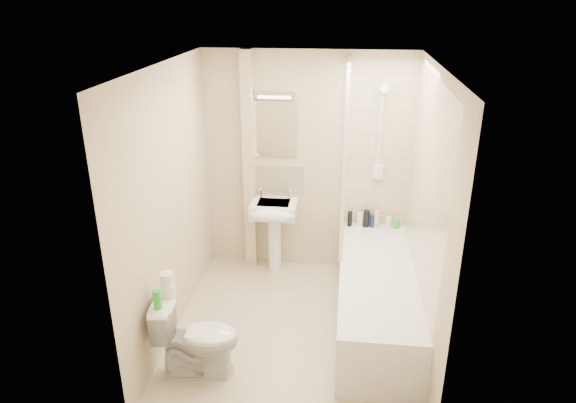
# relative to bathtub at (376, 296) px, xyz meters

# --- Properties ---
(floor) EXTENTS (2.50, 2.50, 0.00)m
(floor) POSITION_rel_bathtub_xyz_m (-0.75, -0.20, -0.29)
(floor) COLOR beige
(floor) RESTS_ON ground
(wall_back) EXTENTS (2.20, 0.02, 2.40)m
(wall_back) POSITION_rel_bathtub_xyz_m (-0.75, 1.05, 0.91)
(wall_back) COLOR beige
(wall_back) RESTS_ON ground
(wall_left) EXTENTS (0.02, 2.50, 2.40)m
(wall_left) POSITION_rel_bathtub_xyz_m (-1.85, -0.20, 0.91)
(wall_left) COLOR beige
(wall_left) RESTS_ON ground
(wall_right) EXTENTS (0.02, 2.50, 2.40)m
(wall_right) POSITION_rel_bathtub_xyz_m (0.35, -0.20, 0.91)
(wall_right) COLOR beige
(wall_right) RESTS_ON ground
(ceiling) EXTENTS (2.20, 2.50, 0.02)m
(ceiling) POSITION_rel_bathtub_xyz_m (-0.75, -0.20, 2.11)
(ceiling) COLOR white
(ceiling) RESTS_ON wall_back
(tile_back) EXTENTS (0.70, 0.01, 1.75)m
(tile_back) POSITION_rel_bathtub_xyz_m (0.00, 1.04, 1.14)
(tile_back) COLOR beige
(tile_back) RESTS_ON wall_back
(tile_right) EXTENTS (0.01, 2.10, 1.75)m
(tile_right) POSITION_rel_bathtub_xyz_m (0.34, 0.00, 1.14)
(tile_right) COLOR beige
(tile_right) RESTS_ON wall_right
(pipe_boxing) EXTENTS (0.12, 0.12, 2.40)m
(pipe_boxing) POSITION_rel_bathtub_xyz_m (-1.37, 0.99, 0.91)
(pipe_boxing) COLOR beige
(pipe_boxing) RESTS_ON ground
(splashback) EXTENTS (0.60, 0.02, 0.30)m
(splashback) POSITION_rel_bathtub_xyz_m (-1.09, 1.04, 0.74)
(splashback) COLOR beige
(splashback) RESTS_ON wall_back
(mirror) EXTENTS (0.46, 0.01, 0.60)m
(mirror) POSITION_rel_bathtub_xyz_m (-1.09, 1.04, 1.29)
(mirror) COLOR white
(mirror) RESTS_ON wall_back
(strip_light) EXTENTS (0.42, 0.07, 0.07)m
(strip_light) POSITION_rel_bathtub_xyz_m (-1.09, 1.02, 1.66)
(strip_light) COLOR silver
(strip_light) RESTS_ON wall_back
(bathtub) EXTENTS (0.70, 2.10, 0.55)m
(bathtub) POSITION_rel_bathtub_xyz_m (0.00, 0.00, 0.00)
(bathtub) COLOR white
(bathtub) RESTS_ON ground
(shower_screen) EXTENTS (0.04, 0.92, 1.80)m
(shower_screen) POSITION_rel_bathtub_xyz_m (-0.35, 0.60, 1.16)
(shower_screen) COLOR white
(shower_screen) RESTS_ON bathtub
(shower_fixture) EXTENTS (0.10, 0.16, 0.99)m
(shower_fixture) POSITION_rel_bathtub_xyz_m (-0.00, 0.99, 1.26)
(shower_fixture) COLOR white
(shower_fixture) RESTS_ON wall_back
(pedestal_sink) EXTENTS (0.49, 0.46, 0.95)m
(pedestal_sink) POSITION_rel_bathtub_xyz_m (-1.09, 0.81, 0.38)
(pedestal_sink) COLOR white
(pedestal_sink) RESTS_ON ground
(bottle_black_a) EXTENTS (0.05, 0.05, 0.17)m
(bottle_black_a) POSITION_rel_bathtub_xyz_m (-0.27, 0.96, 0.34)
(bottle_black_a) COLOR black
(bottle_black_a) RESTS_ON bathtub
(bottle_white_a) EXTENTS (0.06, 0.06, 0.16)m
(bottle_white_a) POSITION_rel_bathtub_xyz_m (-0.16, 0.96, 0.34)
(bottle_white_a) COLOR white
(bottle_white_a) RESTS_ON bathtub
(bottle_black_b) EXTENTS (0.07, 0.07, 0.19)m
(bottle_black_b) POSITION_rel_bathtub_xyz_m (-0.09, 0.96, 0.35)
(bottle_black_b) COLOR black
(bottle_black_b) RESTS_ON bathtub
(bottle_blue) EXTENTS (0.06, 0.06, 0.14)m
(bottle_blue) POSITION_rel_bathtub_xyz_m (-0.02, 0.96, 0.33)
(bottle_blue) COLOR #121A51
(bottle_blue) RESTS_ON bathtub
(bottle_cream) EXTENTS (0.06, 0.06, 0.19)m
(bottle_cream) POSITION_rel_bathtub_xyz_m (0.02, 0.96, 0.36)
(bottle_cream) COLOR beige
(bottle_cream) RESTS_ON bathtub
(bottle_white_b) EXTENTS (0.06, 0.06, 0.12)m
(bottle_white_b) POSITION_rel_bathtub_xyz_m (0.15, 0.96, 0.32)
(bottle_white_b) COLOR white
(bottle_white_b) RESTS_ON bathtub
(bottle_green) EXTENTS (0.06, 0.06, 0.09)m
(bottle_green) POSITION_rel_bathtub_xyz_m (0.24, 0.96, 0.31)
(bottle_green) COLOR green
(bottle_green) RESTS_ON bathtub
(toilet) EXTENTS (0.51, 0.74, 0.68)m
(toilet) POSITION_rel_bathtub_xyz_m (-1.47, -0.87, 0.05)
(toilet) COLOR white
(toilet) RESTS_ON ground
(toilet_roll_lower) EXTENTS (0.11, 0.11, 0.11)m
(toilet_roll_lower) POSITION_rel_bathtub_xyz_m (-1.69, -0.81, 0.44)
(toilet_roll_lower) COLOR white
(toilet_roll_lower) RESTS_ON toilet
(toilet_roll_upper) EXTENTS (0.11, 0.11, 0.10)m
(toilet_roll_upper) POSITION_rel_bathtub_xyz_m (-1.70, -0.81, 0.54)
(toilet_roll_upper) COLOR white
(toilet_roll_upper) RESTS_ON toilet_roll_lower
(green_bottle) EXTENTS (0.06, 0.06, 0.16)m
(green_bottle) POSITION_rel_bathtub_xyz_m (-1.72, -0.99, 0.47)
(green_bottle) COLOR green
(green_bottle) RESTS_ON toilet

